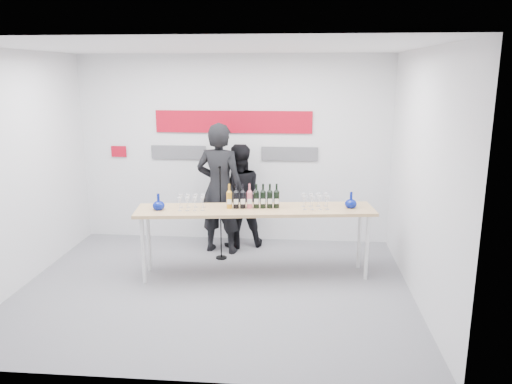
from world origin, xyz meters
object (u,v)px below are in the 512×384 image
presenter_left (220,189)px  presenter_right (238,196)px  tasting_table (255,214)px  mic_stand (221,231)px

presenter_left → presenter_right: presenter_left is taller
tasting_table → presenter_right: presenter_right is taller
tasting_table → presenter_left: presenter_left is taller
presenter_left → mic_stand: presenter_left is taller
presenter_right → mic_stand: (-0.19, -0.59, -0.39)m
presenter_left → mic_stand: (0.06, -0.31, -0.57)m
tasting_table → presenter_left: 1.09m
tasting_table → presenter_left: bearing=117.8°
presenter_left → mic_stand: bearing=111.3°
presenter_left → mic_stand: size_ratio=1.41×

